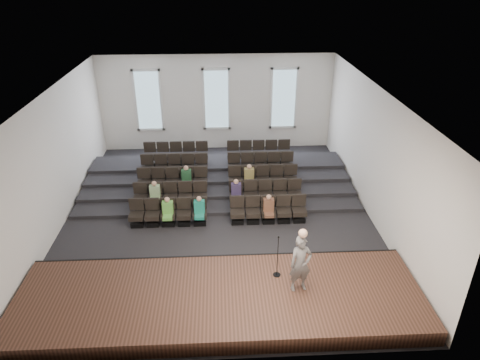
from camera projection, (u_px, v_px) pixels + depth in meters
name	position (u px, v px, depth m)	size (l,w,h in m)	color
ground	(219.00, 215.00, 17.15)	(14.00, 14.00, 0.00)	black
ceiling	(215.00, 92.00, 14.86)	(12.00, 14.00, 0.02)	white
wall_back	(217.00, 103.00, 22.25)	(12.00, 0.04, 5.00)	white
wall_front	(218.00, 284.00, 9.77)	(12.00, 0.04, 5.00)	white
wall_left	(54.00, 162.00, 15.73)	(0.04, 14.00, 5.00)	white
wall_right	(375.00, 155.00, 16.29)	(0.04, 14.00, 5.00)	white
stage	(220.00, 300.00, 12.50)	(11.80, 3.60, 0.50)	#4E2E21
stage_lip	(219.00, 262.00, 14.08)	(11.80, 0.06, 0.52)	black
risers	(218.00, 175.00, 19.88)	(11.80, 4.80, 0.60)	black
seating_rows	(218.00, 182.00, 18.21)	(6.80, 4.70, 1.67)	black
windows	(217.00, 100.00, 22.10)	(8.44, 0.10, 3.24)	white
audience	(209.00, 194.00, 17.03)	(4.85, 2.64, 1.10)	#66B849
speaker	(301.00, 264.00, 12.16)	(0.65, 0.43, 1.78)	#5F5C5A
mic_stand	(277.00, 264.00, 12.91)	(0.24, 0.24, 1.43)	black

